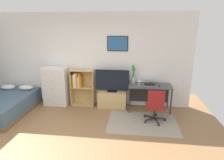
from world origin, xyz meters
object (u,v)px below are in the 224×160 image
laptop (150,82)px  bookshelf (80,85)px  tv_stand (112,99)px  computer_mouse (159,86)px  television (112,81)px  bed (4,105)px  bamboo_vase (133,74)px  office_chair (155,105)px  desk (149,89)px  dresser (56,86)px  wine_glass (139,81)px

laptop → bookshelf: bearing=172.0°
tv_stand → computer_mouse: 1.42m
bookshelf → television: television is taller
bed → tv_stand: bed is taller
bookshelf → bamboo_vase: bamboo_vase is taller
office_chair → bamboo_vase: bamboo_vase is taller
bookshelf → desk: (2.03, -0.06, -0.04)m
bed → television: bearing=12.5°
dresser → bamboo_vase: size_ratio=2.26×
bed → bamboo_vase: bamboo_vase is taller
desk → bed: bearing=-169.2°
dresser → television: (1.69, -0.01, 0.23)m
bookshelf → tv_stand: bookshelf is taller
bookshelf → wine_glass: size_ratio=6.02×
television → bamboo_vase: bamboo_vase is taller
bed → dresser: dresser is taller
tv_stand → desk: bearing=-0.6°
bed → computer_mouse: size_ratio=19.09×
bed → computer_mouse: bearing=6.2°
bookshelf → office_chair: (2.12, -0.86, -0.18)m
bed → bamboo_vase: size_ratio=3.88×
television → computer_mouse: 1.32m
computer_mouse → bookshelf: bearing=174.5°
office_chair → bamboo_vase: (-0.56, 0.90, 0.55)m
bed → desk: desk is taller
bookshelf → computer_mouse: bookshelf is taller
dresser → computer_mouse: bearing=-2.8°
dresser → tv_stand: dresser is taller
bed → tv_stand: size_ratio=2.43×
tv_stand → bamboo_vase: bearing=8.5°
bamboo_vase → wine_glass: bamboo_vase is taller
tv_stand → bamboo_vase: size_ratio=1.60×
wine_glass → television: bearing=170.7°
television → computer_mouse: television is taller
bookshelf → desk: bookshelf is taller
bed → office_chair: size_ratio=2.31×
bed → laptop: size_ratio=4.86×
tv_stand → desk: (1.06, -0.01, 0.36)m
dresser → laptop: dresser is taller
television → office_chair: size_ratio=1.12×
bed → television: size_ratio=2.06×
dresser → wine_glass: (2.45, -0.13, 0.30)m
dresser → computer_mouse: dresser is taller
bamboo_vase → wine_glass: size_ratio=2.84×
tv_stand → bamboo_vase: (0.59, 0.09, 0.77)m
bookshelf → computer_mouse: size_ratio=10.42×
dresser → television: dresser is taller
television → desk: bearing=0.6°
office_chair → television: bearing=145.3°
tv_stand → desk: desk is taller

